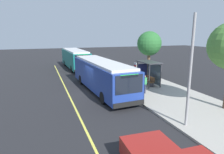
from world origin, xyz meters
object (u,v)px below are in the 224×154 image
(transit_bus_main, at_px, (102,75))
(waiting_bench, at_px, (149,81))
(route_sign_post, at_px, (135,73))
(pedestrian_commuter, at_px, (144,83))
(transit_bus_second, at_px, (75,58))

(transit_bus_main, relative_size, waiting_bench, 7.09)
(route_sign_post, bearing_deg, transit_bus_main, -128.18)
(waiting_bench, relative_size, route_sign_post, 0.57)
(waiting_bench, height_order, pedestrian_commuter, pedestrian_commuter)
(transit_bus_main, relative_size, transit_bus_second, 1.08)
(route_sign_post, bearing_deg, waiting_bench, 126.18)
(transit_bus_second, bearing_deg, waiting_bench, 21.07)
(route_sign_post, bearing_deg, pedestrian_commuter, 50.72)
(transit_bus_main, distance_m, route_sign_post, 3.27)
(transit_bus_main, distance_m, transit_bus_second, 13.73)
(transit_bus_main, bearing_deg, pedestrian_commuter, 51.59)
(waiting_bench, distance_m, route_sign_post, 3.42)
(transit_bus_main, height_order, pedestrian_commuter, transit_bus_main)
(transit_bus_second, height_order, pedestrian_commuter, transit_bus_second)
(transit_bus_main, distance_m, pedestrian_commuter, 4.13)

